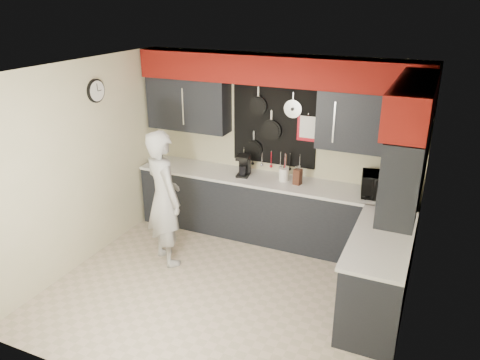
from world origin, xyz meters
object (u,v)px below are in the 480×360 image
at_px(microwave, 384,185).
at_px(utensil_crock, 284,175).
at_px(person, 164,198).
at_px(coffee_maker, 244,165).
at_px(knife_block, 298,177).

bearing_deg(microwave, utensil_crock, 168.50).
bearing_deg(microwave, person, -166.58).
relative_size(microwave, coffee_maker, 1.79).
relative_size(utensil_crock, coffee_maker, 0.57).
xyz_separation_m(knife_block, utensil_crock, (-0.21, 0.06, -0.02)).
bearing_deg(knife_block, microwave, 13.06).
distance_m(microwave, person, 2.79).
distance_m(coffee_maker, person, 1.29).
bearing_deg(coffee_maker, knife_block, -10.23).
distance_m(knife_block, person, 1.81).
distance_m(microwave, coffee_maker, 1.92).
relative_size(knife_block, coffee_maker, 0.70).
height_order(microwave, utensil_crock, microwave).
distance_m(utensil_crock, person, 1.68).
bearing_deg(person, coffee_maker, -86.98).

